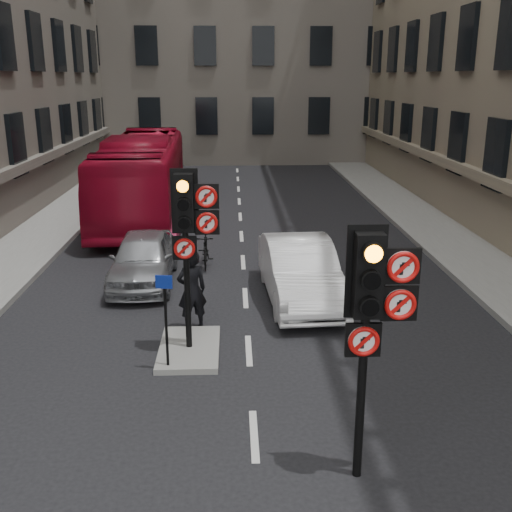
{
  "coord_description": "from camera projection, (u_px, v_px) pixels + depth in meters",
  "views": [
    {
      "loc": [
        -0.29,
        -6.07,
        5.36
      ],
      "look_at": [
        0.07,
        3.04,
        2.6
      ],
      "focal_mm": 42.0,
      "sensor_mm": 36.0,
      "label": 1
    }
  ],
  "objects": [
    {
      "name": "car_silver",
      "position": [
        143.0,
        258.0,
        15.95
      ],
      "size": [
        1.66,
        4.03,
        1.36
      ],
      "primitive_type": "imported",
      "rotation": [
        0.0,
        0.0,
        0.01
      ],
      "color": "#97999E",
      "rests_on": "ground"
    },
    {
      "name": "signal_near",
      "position": [
        373.0,
        302.0,
        7.63
      ],
      "size": [
        0.91,
        0.4,
        3.58
      ],
      "color": "black",
      "rests_on": "ground"
    },
    {
      "name": "centre_island",
      "position": [
        189.0,
        349.0,
        12.09
      ],
      "size": [
        1.2,
        2.0,
        0.12
      ],
      "primitive_type": "cube",
      "color": "gray",
      "rests_on": "ground"
    },
    {
      "name": "pavement_right",
      "position": [
        468.0,
        248.0,
        19.09
      ],
      "size": [
        3.0,
        50.0,
        0.16
      ],
      "primitive_type": "cube",
      "color": "gray",
      "rests_on": "ground"
    },
    {
      "name": "car_pink",
      "position": [
        154.0,
        225.0,
        19.77
      ],
      "size": [
        1.8,
        4.28,
        1.23
      ],
      "primitive_type": "imported",
      "rotation": [
        0.0,
        0.0,
        0.02
      ],
      "color": "#DA4073",
      "rests_on": "ground"
    },
    {
      "name": "signal_far",
      "position": [
        189.0,
        222.0,
        11.32
      ],
      "size": [
        0.91,
        0.4,
        3.58
      ],
      "color": "black",
      "rests_on": "centre_island"
    },
    {
      "name": "info_sign",
      "position": [
        165.0,
        308.0,
        10.94
      ],
      "size": [
        0.31,
        0.11,
        1.8
      ],
      "rotation": [
        0.0,
        0.0,
        -0.14
      ],
      "color": "black",
      "rests_on": "centre_island"
    },
    {
      "name": "bus_red",
      "position": [
        143.0,
        176.0,
        23.29
      ],
      "size": [
        3.11,
        11.47,
        3.17
      ],
      "primitive_type": "imported",
      "rotation": [
        0.0,
        0.0,
        0.04
      ],
      "color": "maroon",
      "rests_on": "ground"
    },
    {
      "name": "pavement_left",
      "position": [
        11.0,
        253.0,
        18.55
      ],
      "size": [
        3.0,
        50.0,
        0.16
      ],
      "primitive_type": "cube",
      "color": "gray",
      "rests_on": "ground"
    },
    {
      "name": "motorcyclist",
      "position": [
        192.0,
        290.0,
        12.95
      ],
      "size": [
        0.77,
        0.64,
        1.8
      ],
      "primitive_type": "imported",
      "rotation": [
        0.0,
        0.0,
        3.52
      ],
      "color": "black",
      "rests_on": "ground"
    },
    {
      "name": "car_white",
      "position": [
        300.0,
        271.0,
        14.7
      ],
      "size": [
        1.88,
        4.67,
        1.51
      ],
      "primitive_type": "imported",
      "rotation": [
        0.0,
        0.0,
        0.06
      ],
      "color": "silver",
      "rests_on": "ground"
    },
    {
      "name": "building_far",
      "position": [
        235.0,
        4.0,
        40.81
      ],
      "size": [
        30.0,
        14.0,
        20.0
      ],
      "primitive_type": "cube",
      "color": "slate",
      "rests_on": "ground"
    },
    {
      "name": "motorcycle",
      "position": [
        206.0,
        249.0,
        17.43
      ],
      "size": [
        0.49,
        1.64,
        0.98
      ],
      "primitive_type": "imported",
      "rotation": [
        0.0,
        0.0,
        0.02
      ],
      "color": "black",
      "rests_on": "ground"
    }
  ]
}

